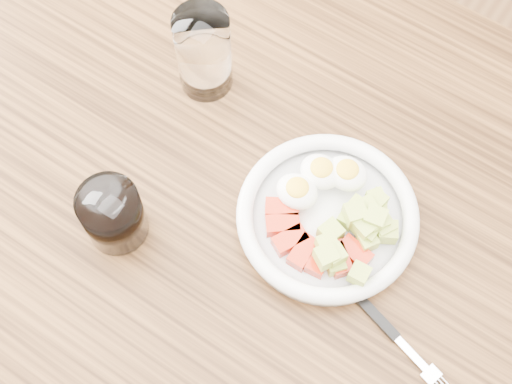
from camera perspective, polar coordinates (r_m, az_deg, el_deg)
ground at (r=1.67m, az=0.10°, el=-11.84°), size 4.00×4.00×0.00m
dining_table at (r=1.02m, az=0.16°, el=-3.72°), size 1.50×0.90×0.77m
bowl at (r=0.91m, az=5.84°, el=-1.88°), size 0.23×0.23×0.06m
fork at (r=0.89m, az=10.31°, el=-10.53°), size 0.18×0.06×0.01m
water_glass at (r=0.97m, az=-4.21°, el=11.06°), size 0.07×0.07×0.13m
coffee_glass at (r=0.90m, az=-11.37°, el=-1.82°), size 0.08×0.08×0.09m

